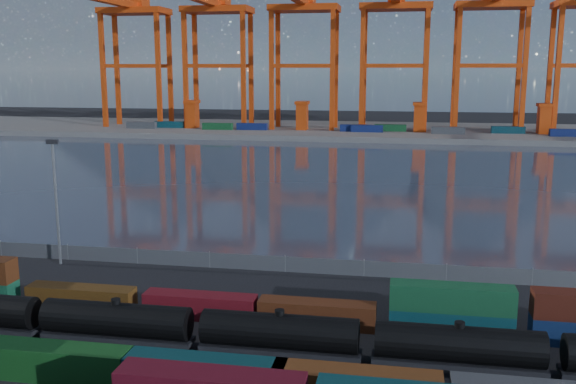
# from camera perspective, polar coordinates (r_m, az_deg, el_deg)

# --- Properties ---
(ground) EXTENTS (700.00, 700.00, 0.00)m
(ground) POSITION_cam_1_polar(r_m,az_deg,el_deg) (57.14, -5.55, -15.63)
(ground) COLOR black
(ground) RESTS_ON ground
(harbor_water) EXTENTS (700.00, 700.00, 0.00)m
(harbor_water) POSITION_cam_1_polar(r_m,az_deg,el_deg) (156.86, 4.87, 1.51)
(harbor_water) COLOR #323948
(harbor_water) RESTS_ON ground
(far_quay) EXTENTS (700.00, 70.00, 2.00)m
(far_quay) POSITION_cam_1_polar(r_m,az_deg,el_deg) (260.67, 7.07, 5.42)
(far_quay) COLOR #514F4C
(far_quay) RESTS_ON ground
(container_row_mid) EXTENTS (129.66, 2.65, 5.65)m
(container_row_mid) POSITION_cam_1_polar(r_m,az_deg,el_deg) (52.79, -4.09, -15.93)
(container_row_mid) COLOR #101A50
(container_row_mid) RESTS_ON ground
(container_row_north) EXTENTS (141.11, 2.40, 5.12)m
(container_row_north) POSITION_cam_1_polar(r_m,az_deg,el_deg) (68.16, -8.44, -9.41)
(container_row_north) COLOR navy
(container_row_north) RESTS_ON ground
(tanker_string) EXTENTS (107.62, 3.14, 4.49)m
(tanker_string) POSITION_cam_1_polar(r_m,az_deg,el_deg) (63.12, -14.97, -11.08)
(tanker_string) COLOR black
(tanker_string) RESTS_ON ground
(waterfront_fence) EXTENTS (160.12, 0.12, 2.20)m
(waterfront_fence) POSITION_cam_1_polar(r_m,az_deg,el_deg) (82.16, -0.25, -6.43)
(waterfront_fence) COLOR #595B5E
(waterfront_fence) RESTS_ON ground
(yard_light_mast) EXTENTS (1.60, 0.40, 16.60)m
(yard_light_mast) POSITION_cam_1_polar(r_m,az_deg,el_deg) (88.68, -19.93, -0.28)
(yard_light_mast) COLOR slate
(yard_light_mast) RESTS_ON ground
(gantry_cranes) EXTENTS (201.95, 51.74, 70.06)m
(gantry_cranes) POSITION_cam_1_polar(r_m,az_deg,el_deg) (253.81, 5.46, 14.79)
(gantry_cranes) COLOR #D13F0E
(gantry_cranes) RESTS_ON ground
(quay_containers) EXTENTS (172.58, 10.99, 2.60)m
(quay_containers) POSITION_cam_1_polar(r_m,az_deg,el_deg) (246.88, 4.33, 5.70)
(quay_containers) COLOR navy
(quay_containers) RESTS_ON far_quay
(straddle_carriers) EXTENTS (140.00, 7.00, 11.10)m
(straddle_carriers) POSITION_cam_1_polar(r_m,az_deg,el_deg) (250.31, 6.40, 6.78)
(straddle_carriers) COLOR #D13F0E
(straddle_carriers) RESTS_ON far_quay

